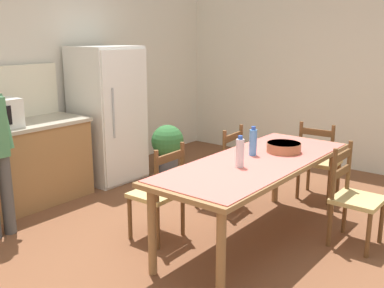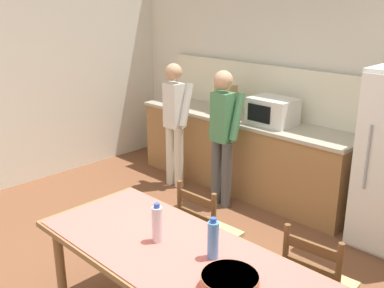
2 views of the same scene
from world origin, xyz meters
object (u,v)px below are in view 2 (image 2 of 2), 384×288
at_px(chair_side_far_right, 317,288).
at_px(person_at_counter, 223,132).
at_px(paper_bag, 226,99).
at_px(chair_side_far_left, 207,235).
at_px(dining_table, 188,268).
at_px(microwave, 273,111).
at_px(person_at_sink, 175,119).
at_px(bottle_off_centre, 213,239).
at_px(bottle_near_centre, 157,224).
at_px(serving_bowl, 230,281).

relative_size(chair_side_far_right, person_at_counter, 0.58).
distance_m(paper_bag, chair_side_far_left, 2.25).
relative_size(dining_table, person_at_counter, 1.43).
xyz_separation_m(microwave, person_at_sink, (-1.08, -0.50, -0.20)).
bearing_deg(bottle_off_centre, chair_side_far_right, 57.37).
distance_m(dining_table, chair_side_far_left, 0.91).
bearing_deg(paper_bag, microwave, 0.64).
relative_size(chair_side_far_left, person_at_sink, 0.59).
height_order(chair_side_far_left, person_at_sink, person_at_sink).
bearing_deg(chair_side_far_right, chair_side_far_left, -4.51).
bearing_deg(chair_side_far_left, person_at_sink, -37.73).
xyz_separation_m(chair_side_far_left, chair_side_far_right, (1.00, 0.00, 0.00)).
bearing_deg(chair_side_far_left, bottle_off_centre, 133.38).
bearing_deg(chair_side_far_left, bottle_near_centre, 105.57).
xyz_separation_m(bottle_near_centre, bottle_off_centre, (0.39, 0.11, 0.00)).
height_order(microwave, bottle_near_centre, microwave).
height_order(microwave, chair_side_far_left, microwave).
height_order(bottle_near_centre, bottle_off_centre, same).
distance_m(bottle_near_centre, person_at_counter, 2.23).
xyz_separation_m(paper_bag, bottle_off_centre, (1.90, -2.34, -0.20)).
bearing_deg(paper_bag, dining_table, -53.77).
bearing_deg(person_at_counter, microwave, -29.05).
distance_m(dining_table, person_at_counter, 2.39).
relative_size(bottle_near_centre, person_at_counter, 0.17).
distance_m(microwave, bottle_off_centre, 2.65).
xyz_separation_m(paper_bag, dining_table, (1.79, -2.44, -0.40)).
bearing_deg(serving_bowl, bottle_off_centre, 148.42).
relative_size(serving_bowl, chair_side_far_right, 0.35).
height_order(paper_bag, person_at_sink, person_at_sink).
distance_m(paper_bag, bottle_near_centre, 2.88).
xyz_separation_m(dining_table, bottle_off_centre, (0.11, 0.11, 0.20)).
bearing_deg(chair_side_far_right, paper_bag, -41.45).
bearing_deg(dining_table, bottle_off_centre, 43.85).
relative_size(bottle_off_centre, person_at_counter, 0.17).
bearing_deg(chair_side_far_left, microwave, -72.41).
bearing_deg(dining_table, chair_side_far_left, 124.79).
relative_size(dining_table, chair_side_far_left, 2.45).
xyz_separation_m(chair_side_far_left, person_at_sink, (-1.69, 1.23, 0.43)).
bearing_deg(bottle_near_centre, microwave, 108.55).
distance_m(chair_side_far_left, chair_side_far_right, 1.00).
xyz_separation_m(microwave, chair_side_far_left, (0.60, -1.73, -0.63)).
bearing_deg(person_at_counter, paper_bag, 38.11).
xyz_separation_m(paper_bag, bottle_near_centre, (1.51, -2.44, -0.20)).
height_order(serving_bowl, chair_side_far_left, chair_side_far_left).
bearing_deg(person_at_sink, person_at_counter, -91.44).
bearing_deg(bottle_near_centre, person_at_sink, 134.33).
relative_size(dining_table, serving_bowl, 6.96).
bearing_deg(chair_side_far_left, chair_side_far_right, 178.46).
distance_m(microwave, chair_side_far_right, 2.44).
bearing_deg(dining_table, microwave, 114.19).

